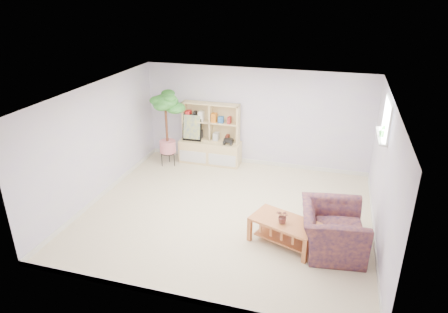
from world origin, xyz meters
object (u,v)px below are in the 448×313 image
(coffee_table, at_px, (284,232))
(armchair, at_px, (333,227))
(floor_tree, at_px, (167,129))
(storage_unit, at_px, (210,134))

(coffee_table, relative_size, armchair, 0.95)
(coffee_table, relative_size, floor_tree, 0.60)
(coffee_table, xyz_separation_m, armchair, (0.79, 0.06, 0.21))
(storage_unit, xyz_separation_m, floor_tree, (-0.96, -0.43, 0.17))
(coffee_table, bearing_deg, armchair, 23.94)
(storage_unit, relative_size, floor_tree, 0.82)
(floor_tree, bearing_deg, coffee_table, -37.74)
(armchair, bearing_deg, storage_unit, 39.40)
(floor_tree, relative_size, armchair, 1.58)
(floor_tree, xyz_separation_m, armchair, (4.05, -2.46, -0.50))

